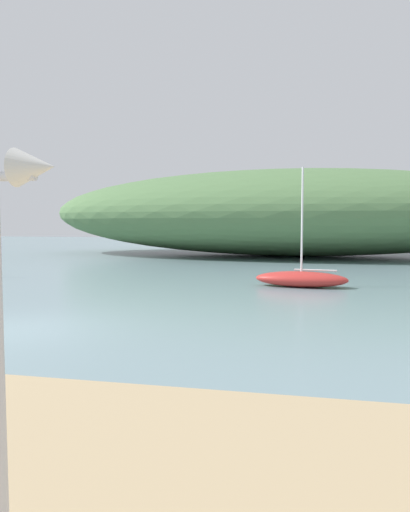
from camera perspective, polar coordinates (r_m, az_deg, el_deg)
name	(u,v)px	position (r m, az deg, el deg)	size (l,w,h in m)	color
ground_plane	(10,331)	(12.65, -21.64, -8.06)	(120.00, 120.00, 0.00)	gray
distant_hill	(291,213)	(36.93, 9.89, 4.96)	(36.46, 14.99, 6.30)	#517547
sailboat_inner_mooring	(301,279)	(19.65, 11.08, -2.58)	(3.67, 1.47, 4.66)	#B72D28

